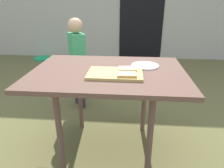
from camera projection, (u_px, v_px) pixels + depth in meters
ground_plane at (109, 148)px, 1.85m from camera, size 16.00×16.00×0.00m
house_door at (142, 11)px, 4.23m from camera, size 0.90×0.02×2.00m
dining_table at (108, 79)px, 1.59m from camera, size 1.16×0.83×0.73m
cutting_board at (115, 74)px, 1.47m from camera, size 0.39×0.25×0.02m
pizza_slice_far_right at (127, 69)px, 1.52m from camera, size 0.14×0.11×0.02m
pizza_slice_near_right at (127, 74)px, 1.41m from camera, size 0.14×0.10×0.02m
plate_white_right at (145, 66)px, 1.66m from camera, size 0.22×0.22×0.01m
child_left at (77, 59)px, 2.38m from camera, size 0.24×0.28×1.05m
garden_hose_coil at (43, 58)px, 4.54m from camera, size 0.40×0.40×0.03m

